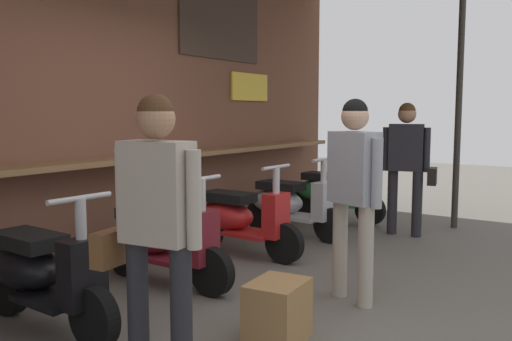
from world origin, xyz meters
name	(u,v)px	position (x,y,z in m)	size (l,w,h in m)	color
ground_plane	(261,310)	(0.00, 0.00, 0.00)	(25.63, 25.63, 0.00)	#605B54
market_stall_facade	(92,54)	(0.00, 1.83, 2.01)	(9.15, 2.71, 3.59)	brown
scooter_black	(39,273)	(-1.13, 1.08, 0.39)	(0.46, 1.40, 0.97)	black
scooter_maroon	(159,240)	(0.04, 1.08, 0.39)	(0.46, 1.40, 0.97)	maroon
scooter_red	(237,218)	(1.19, 1.08, 0.39)	(0.46, 1.40, 0.97)	red
scooter_silver	(289,204)	(2.25, 1.08, 0.39)	(0.50, 1.40, 0.97)	#B2B5BA
scooter_green	(331,192)	(3.40, 1.08, 0.39)	(0.46, 1.40, 0.97)	#237533
shopper_with_handbag	(407,156)	(3.07, -0.08, 0.96)	(0.37, 0.64, 1.60)	#232328
shopper_browsing	(155,212)	(-1.22, -0.11, 0.95)	(0.32, 0.64, 1.58)	#232328
shopper_passing	(354,180)	(0.56, -0.49, 0.97)	(0.33, 0.52, 1.59)	#ADA393
merchandise_crate	(278,312)	(-0.42, -0.40, 0.20)	(0.41, 0.32, 0.40)	olive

